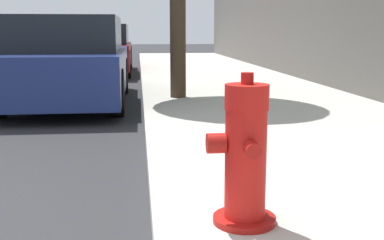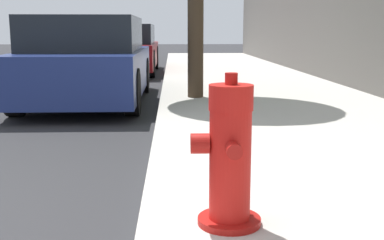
{
  "view_description": "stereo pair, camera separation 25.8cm",
  "coord_description": "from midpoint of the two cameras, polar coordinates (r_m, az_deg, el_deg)",
  "views": [
    {
      "loc": [
        1.62,
        -2.25,
        1.18
      ],
      "look_at": [
        2.02,
        1.38,
        0.5
      ],
      "focal_mm": 45.0,
      "sensor_mm": 36.0,
      "label": 1
    },
    {
      "loc": [
        1.88,
        -2.27,
        1.18
      ],
      "look_at": [
        2.02,
        1.38,
        0.5
      ],
      "focal_mm": 45.0,
      "sensor_mm": 36.0,
      "label": 2
    }
  ],
  "objects": [
    {
      "name": "parked_car_near",
      "position": [
        8.02,
        -15.35,
        6.61
      ],
      "size": [
        1.82,
        4.1,
        1.39
      ],
      "color": "navy",
      "rests_on": "ground_plane"
    },
    {
      "name": "fire_hydrant",
      "position": [
        2.56,
        3.41,
        -4.41
      ],
      "size": [
        0.38,
        0.38,
        0.82
      ],
      "color": "#A91511",
      "rests_on": "sidewalk_slab"
    },
    {
      "name": "parked_car_mid",
      "position": [
        13.6,
        -11.46,
        8.18
      ],
      "size": [
        1.73,
        4.52,
        1.34
      ],
      "color": "maroon",
      "rests_on": "ground_plane"
    }
  ]
}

